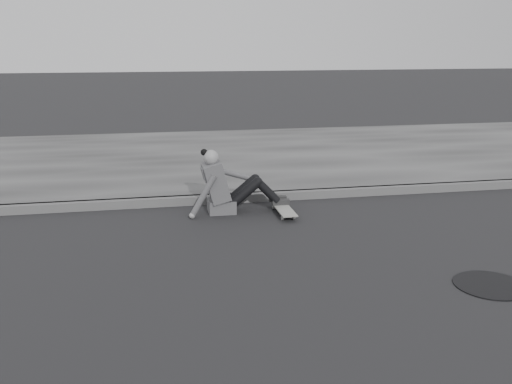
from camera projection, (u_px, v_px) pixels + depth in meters
ground at (384, 262)px, 5.99m from camera, size 80.00×80.00×0.00m
curb at (314, 194)px, 8.42m from camera, size 24.00×0.16×0.12m
sidewalk at (270, 155)px, 11.29m from camera, size 24.00×6.00×0.12m
manhole at (491, 285)px, 5.40m from camera, size 0.69×0.69×0.01m
skateboard at (283, 209)px, 7.62m from camera, size 0.20×0.78×0.09m
seated_woman at (226, 186)px, 7.65m from camera, size 1.38×0.46×0.88m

